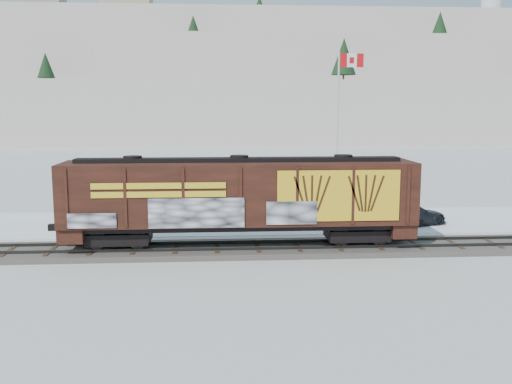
{
  "coord_description": "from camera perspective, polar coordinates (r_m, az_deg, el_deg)",
  "views": [
    {
      "loc": [
        -3.92,
        -27.57,
        7.15
      ],
      "look_at": [
        -1.86,
        3.0,
        2.56
      ],
      "focal_mm": 40.0,
      "sensor_mm": 36.0,
      "label": 1
    }
  ],
  "objects": [
    {
      "name": "car_white",
      "position": [
        36.38,
        -3.87,
        -1.58
      ],
      "size": [
        4.81,
        2.77,
        1.5
      ],
      "primitive_type": "imported",
      "rotation": [
        0.0,
        0.0,
        1.29
      ],
      "color": "white",
      "rests_on": "parking_strip"
    },
    {
      "name": "rail_track",
      "position": [
        28.72,
        4.13,
        -5.61
      ],
      "size": [
        50.0,
        3.4,
        0.43
      ],
      "color": "#59544C",
      "rests_on": "ground"
    },
    {
      "name": "ground",
      "position": [
        28.75,
        4.13,
        -5.89
      ],
      "size": [
        500.0,
        500.0,
        0.0
      ],
      "primitive_type": "plane",
      "color": "white",
      "rests_on": "ground"
    },
    {
      "name": "hopper_railcar",
      "position": [
        27.92,
        -1.66,
        -0.4
      ],
      "size": [
        17.06,
        3.06,
        4.28
      ],
      "color": "black",
      "rests_on": "rail_track"
    },
    {
      "name": "hillside",
      "position": [
        167.56,
        -2.58,
        10.99
      ],
      "size": [
        360.0,
        110.0,
        93.0
      ],
      "color": "white",
      "rests_on": "ground"
    },
    {
      "name": "parking_strip",
      "position": [
        36.0,
        2.47,
        -2.91
      ],
      "size": [
        40.0,
        8.0,
        0.03
      ],
      "primitive_type": "cube",
      "color": "white",
      "rests_on": "ground"
    },
    {
      "name": "car_dark",
      "position": [
        35.83,
        15.31,
        -2.2
      ],
      "size": [
        4.76,
        3.16,
        1.28
      ],
      "primitive_type": "imported",
      "rotation": [
        0.0,
        0.0,
        1.91
      ],
      "color": "#212529",
      "rests_on": "parking_strip"
    },
    {
      "name": "flagpole",
      "position": [
        43.68,
        8.27,
        4.49
      ],
      "size": [
        2.3,
        0.9,
        11.25
      ],
      "color": "silver",
      "rests_on": "ground"
    },
    {
      "name": "car_silver",
      "position": [
        36.56,
        -15.12,
        -1.71
      ],
      "size": [
        5.04,
        2.93,
        1.61
      ],
      "primitive_type": "imported",
      "rotation": [
        0.0,
        0.0,
        1.8
      ],
      "color": "#A0A3A7",
      "rests_on": "parking_strip"
    }
  ]
}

